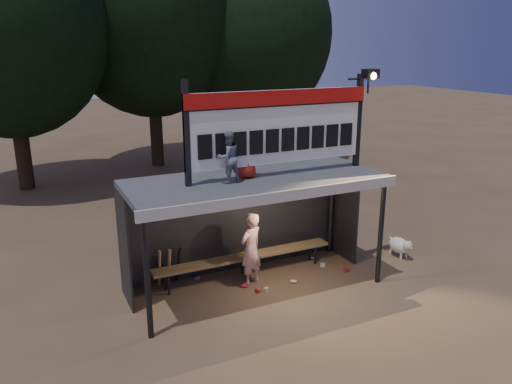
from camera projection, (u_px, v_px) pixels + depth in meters
ground at (256, 287)px, 10.26m from camera, size 80.00×80.00×0.00m
player at (251, 249)px, 10.18m from camera, size 0.67×0.57×1.55m
child_a at (228, 157)px, 9.14m from camera, size 0.52×0.44×0.96m
child_b at (246, 151)px, 9.47m from camera, size 0.54×0.38×1.06m
dugout_shelter at (250, 198)px, 9.95m from camera, size 5.10×2.08×2.32m
scoreboard_assembly at (282, 124)px, 9.54m from camera, size 4.10×0.27×1.99m
bench at (245, 257)px, 10.62m from camera, size 4.00×0.35×0.48m
tree_left at (5, 20)px, 15.70m from camera, size 6.46×6.46×9.27m
tree_mid at (149, 6)px, 18.88m from camera, size 7.22×7.22×10.36m
tree_right at (256, 34)px, 19.94m from camera, size 6.08×6.08×8.72m
dog at (400, 245)px, 11.64m from camera, size 0.36×0.81×0.49m
bats at (169, 266)px, 10.20m from camera, size 0.48×0.33×0.84m
litter at (282, 277)px, 10.61m from camera, size 3.19×1.20×0.08m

